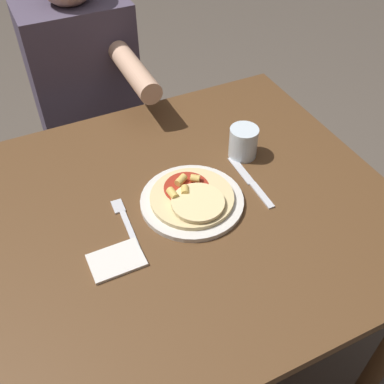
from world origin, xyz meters
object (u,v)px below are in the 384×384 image
Objects in this scene: dining_table at (177,236)px; plate at (192,201)px; drinking_glass at (243,142)px; knife at (251,182)px; pizza at (192,197)px; fork at (125,220)px; person_diner at (88,91)px.

dining_table is 0.13m from plate.
dining_table is 12.35× the size of drinking_glass.
knife is 0.13m from drinking_glass.
drinking_glass reaches higher than dining_table.
plate is 0.02m from pizza.
fork is at bearing 174.47° from plate.
fork is (-0.18, 0.02, -0.02)m from pizza.
person_diner is (-0.25, 0.75, -0.07)m from knife.
knife is 0.79m from person_diner.
drinking_glass is at bearing -65.52° from person_diner.
dining_table is at bearing 174.65° from pizza.
plate is at bearing -5.53° from fork.
person_diner reaches higher than dining_table.
drinking_glass is at bearing 23.40° from dining_table.
drinking_glass is (0.04, 0.11, 0.04)m from knife.
drinking_glass is 0.08× the size of person_diner.
pizza is 2.37× the size of drinking_glass.
person_diner is (0.10, 0.73, -0.07)m from fork.
dining_table is 5.12× the size of knife.
fork is 1.93× the size of drinking_glass.
pizza is at bearing -6.86° from fork.
plate reaches higher than fork.
knife is at bearing -108.43° from drinking_glass.
pizza is 1.23× the size of fork.
person_diner is at bearing 81.86° from fork.
plate is 1.52× the size of fork.
plate is 1.24× the size of pizza.
drinking_glass is 0.70m from person_diner.
dining_table is at bearing 179.86° from knife.
plate is at bearing 81.96° from pizza.
knife is at bearing -0.14° from dining_table.
pizza is 0.25m from drinking_glass.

